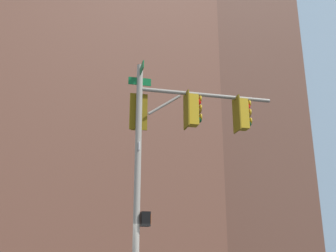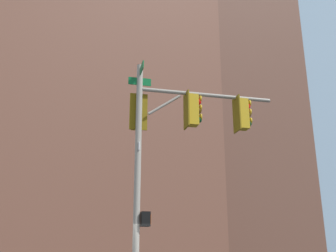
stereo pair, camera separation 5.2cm
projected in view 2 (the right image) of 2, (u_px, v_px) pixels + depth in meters
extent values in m
cylinder|color=#9E998C|center=(137.00, 182.00, 11.06)|extent=(0.19, 0.19, 7.33)
cylinder|color=#9E998C|center=(207.00, 95.00, 12.39)|extent=(4.07, 1.81, 0.12)
cylinder|color=#9E998C|center=(164.00, 105.00, 11.95)|extent=(0.99, 0.48, 0.75)
cube|color=#0F6B33|center=(140.00, 73.00, 12.08)|extent=(0.52, 1.18, 0.24)
cube|color=#0F6B33|center=(140.00, 82.00, 11.99)|extent=(0.66, 0.30, 0.24)
cube|color=white|center=(138.00, 147.00, 11.36)|extent=(0.20, 0.43, 0.24)
cube|color=gold|center=(192.00, 110.00, 12.11)|extent=(0.45, 0.45, 1.00)
cube|color=#775E0F|center=(186.00, 110.00, 12.07)|extent=(0.25, 0.52, 1.16)
sphere|color=red|center=(198.00, 102.00, 12.25)|extent=(0.20, 0.20, 0.20)
cylinder|color=gold|center=(200.00, 99.00, 12.29)|extent=(0.13, 0.23, 0.23)
sphere|color=#4C330A|center=(198.00, 111.00, 12.16)|extent=(0.20, 0.20, 0.20)
cylinder|color=gold|center=(200.00, 108.00, 12.20)|extent=(0.13, 0.23, 0.23)
sphere|color=#0A3819|center=(199.00, 120.00, 12.07)|extent=(0.20, 0.20, 0.20)
cylinder|color=gold|center=(201.00, 117.00, 12.11)|extent=(0.13, 0.23, 0.23)
cube|color=gold|center=(242.00, 114.00, 12.48)|extent=(0.45, 0.45, 1.00)
cube|color=#775E0F|center=(237.00, 114.00, 12.44)|extent=(0.25, 0.52, 1.16)
sphere|color=red|center=(248.00, 106.00, 12.62)|extent=(0.20, 0.20, 0.20)
cylinder|color=gold|center=(249.00, 104.00, 12.66)|extent=(0.13, 0.23, 0.23)
sphere|color=#4C330A|center=(248.00, 115.00, 12.53)|extent=(0.20, 0.20, 0.20)
cylinder|color=gold|center=(250.00, 112.00, 12.57)|extent=(0.13, 0.23, 0.23)
sphere|color=#0A3819|center=(249.00, 124.00, 12.44)|extent=(0.20, 0.20, 0.20)
cylinder|color=gold|center=(250.00, 121.00, 12.48)|extent=(0.13, 0.23, 0.23)
cube|color=gold|center=(138.00, 114.00, 11.98)|extent=(0.45, 0.45, 1.00)
cube|color=#775E0F|center=(138.00, 112.00, 11.80)|extent=(0.52, 0.25, 1.16)
sphere|color=#470A07|center=(137.00, 107.00, 12.26)|extent=(0.20, 0.20, 0.20)
cylinder|color=gold|center=(136.00, 105.00, 12.34)|extent=(0.23, 0.13, 0.23)
sphere|color=#4C330A|center=(136.00, 116.00, 12.17)|extent=(0.20, 0.20, 0.20)
cylinder|color=gold|center=(136.00, 114.00, 12.25)|extent=(0.23, 0.13, 0.23)
sphere|color=green|center=(136.00, 125.00, 12.08)|extent=(0.20, 0.20, 0.20)
cylinder|color=gold|center=(136.00, 123.00, 12.17)|extent=(0.23, 0.13, 0.23)
cube|color=black|center=(145.00, 219.00, 10.80)|extent=(0.37, 0.43, 0.40)
cube|color=#EA5914|center=(150.00, 219.00, 10.83)|extent=(0.12, 0.24, 0.28)
cube|color=brown|center=(75.00, 46.00, 40.05)|extent=(20.52, 21.32, 43.45)
cube|color=brown|center=(210.00, 106.00, 51.54)|extent=(19.22, 17.15, 39.67)
cube|color=#7A99B2|center=(235.00, 32.00, 71.72)|extent=(22.12, 31.88, 79.84)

